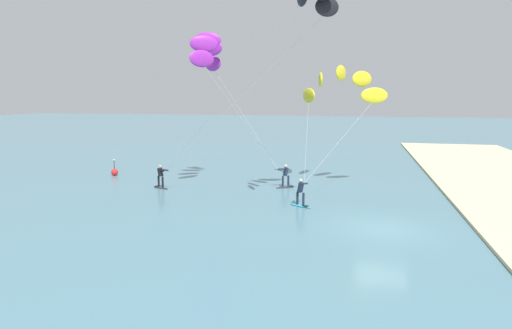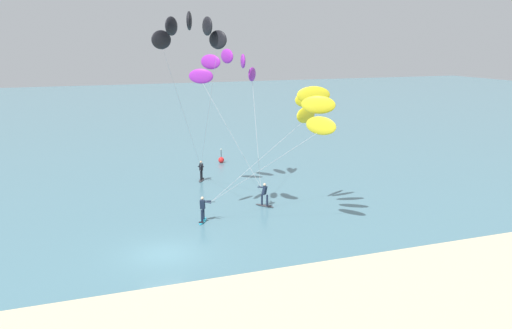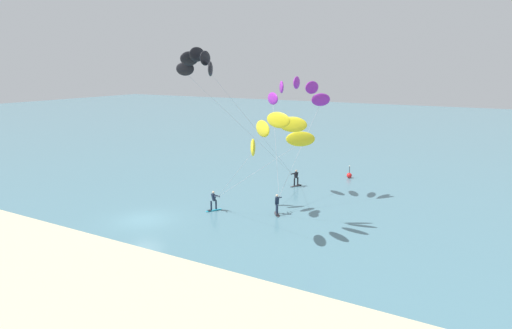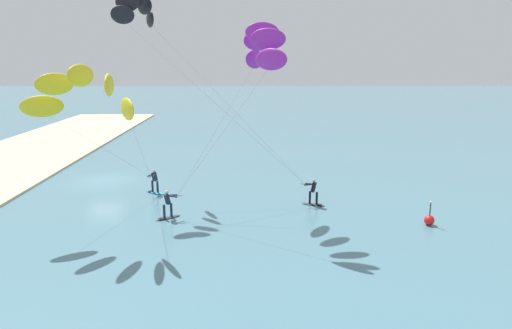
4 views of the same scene
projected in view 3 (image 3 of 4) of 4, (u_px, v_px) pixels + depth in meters
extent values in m
plane|color=slate|center=(143.00, 220.00, 34.45)|extent=(240.00, 240.00, 0.00)
cube|color=beige|center=(17.00, 271.00, 25.68)|extent=(80.00, 11.96, 0.16)
ellipsoid|color=#23ADD1|center=(214.00, 210.00, 36.66)|extent=(1.04, 1.49, 0.08)
cube|color=black|center=(209.00, 210.00, 36.44)|extent=(0.39, 0.38, 0.02)
cylinder|color=#192338|center=(216.00, 205.00, 36.68)|extent=(0.14, 0.14, 0.78)
cylinder|color=#192338|center=(211.00, 206.00, 36.46)|extent=(0.14, 0.14, 0.78)
cube|color=#192338|center=(213.00, 197.00, 36.42)|extent=(0.42, 0.43, 0.63)
sphere|color=beige|center=(213.00, 192.00, 36.33)|extent=(0.20, 0.20, 0.20)
cylinder|color=black|center=(218.00, 197.00, 36.01)|extent=(0.54, 0.17, 0.03)
cylinder|color=#192338|center=(217.00, 195.00, 36.27)|extent=(0.61, 0.16, 0.15)
cylinder|color=#192338|center=(215.00, 196.00, 36.12)|extent=(0.53, 0.43, 0.15)
ellipsoid|color=yellow|center=(253.00, 147.00, 28.69)|extent=(1.33, 1.99, 1.10)
ellipsoid|color=yellow|center=(263.00, 129.00, 29.06)|extent=(1.87, 1.54, 1.10)
ellipsoid|color=yellow|center=(278.00, 120.00, 30.02)|extent=(2.12, 0.86, 1.10)
ellipsoid|color=yellow|center=(293.00, 124.00, 31.17)|extent=(2.13, 0.59, 1.10)
ellipsoid|color=yellow|center=(300.00, 139.00, 32.04)|extent=(1.99, 1.33, 1.10)
cylinder|color=#B2B2B7|center=(233.00, 177.00, 32.38)|extent=(5.71, 4.07, 4.96)
cylinder|color=#B2B2B7|center=(257.00, 171.00, 34.06)|extent=(6.97, 0.65, 4.96)
ellipsoid|color=#333338|center=(277.00, 214.00, 35.72)|extent=(1.16, 1.43, 0.08)
cube|color=black|center=(278.00, 215.00, 35.31)|extent=(0.40, 0.40, 0.02)
cylinder|color=#192338|center=(277.00, 208.00, 35.84)|extent=(0.14, 0.14, 0.78)
cylinder|color=#192338|center=(277.00, 210.00, 35.42)|extent=(0.14, 0.14, 0.78)
cube|color=#192338|center=(277.00, 201.00, 35.48)|extent=(0.43, 0.43, 0.63)
sphere|color=beige|center=(277.00, 196.00, 35.39)|extent=(0.20, 0.20, 0.20)
cylinder|color=black|center=(279.00, 197.00, 35.95)|extent=(0.12, 0.55, 0.03)
cylinder|color=#192338|center=(277.00, 197.00, 35.73)|extent=(0.39, 0.56, 0.15)
cylinder|color=#192338|center=(279.00, 198.00, 35.66)|extent=(0.21, 0.61, 0.15)
ellipsoid|color=purple|center=(321.00, 100.00, 38.13)|extent=(1.35, 1.74, 1.10)
ellipsoid|color=purple|center=(312.00, 87.00, 38.18)|extent=(0.73, 1.92, 1.10)
ellipsoid|color=purple|center=(297.00, 83.00, 38.55)|extent=(0.64, 1.92, 1.10)
ellipsoid|color=purple|center=(281.00, 87.00, 39.09)|extent=(1.29, 1.77, 1.10)
ellipsoid|color=purple|center=(273.00, 98.00, 39.58)|extent=(1.74, 1.35, 1.10)
cylinder|color=#B2B2B7|center=(300.00, 149.00, 37.07)|extent=(1.32, 5.26, 7.30)
cylinder|color=#B2B2B7|center=(276.00, 147.00, 37.80)|extent=(3.02, 4.51, 7.30)
ellipsoid|color=#333338|center=(296.00, 186.00, 44.17)|extent=(0.94, 1.52, 0.08)
cube|color=black|center=(299.00, 185.00, 44.40)|extent=(0.38, 0.37, 0.02)
cylinder|color=black|center=(294.00, 182.00, 43.95)|extent=(0.14, 0.14, 0.78)
cylinder|color=black|center=(298.00, 181.00, 44.20)|extent=(0.14, 0.14, 0.78)
cube|color=black|center=(296.00, 175.00, 43.93)|extent=(0.41, 0.42, 0.63)
sphere|color=tan|center=(296.00, 171.00, 43.84)|extent=(0.20, 0.20, 0.20)
cylinder|color=black|center=(293.00, 174.00, 43.53)|extent=(0.19, 0.53, 0.03)
cylinder|color=black|center=(295.00, 174.00, 43.63)|extent=(0.14, 0.61, 0.15)
cylinder|color=black|center=(294.00, 173.00, 43.79)|extent=(0.45, 0.52, 0.15)
ellipsoid|color=black|center=(185.00, 69.00, 35.10)|extent=(1.42, 0.95, 1.10)
ellipsoid|color=black|center=(189.00, 59.00, 34.50)|extent=(1.16, 1.31, 1.10)
ellipsoid|color=black|center=(197.00, 54.00, 33.69)|extent=(0.73, 1.47, 1.10)
ellipsoid|color=black|center=(205.00, 58.00, 33.01)|extent=(0.45, 1.46, 1.10)
ellipsoid|color=black|center=(210.00, 69.00, 32.75)|extent=(0.95, 1.42, 1.10)
cylinder|color=#B2B2B7|center=(245.00, 129.00, 39.35)|extent=(4.88, 10.14, 9.93)
cylinder|color=#B2B2B7|center=(257.00, 131.00, 38.17)|extent=(1.73, 11.11, 9.93)
sphere|color=red|center=(349.00, 175.00, 47.40)|extent=(0.56, 0.56, 0.56)
cylinder|color=#262628|center=(350.00, 170.00, 47.27)|extent=(0.06, 0.06, 0.70)
sphere|color=#F2F2CC|center=(350.00, 166.00, 47.18)|extent=(0.12, 0.12, 0.12)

